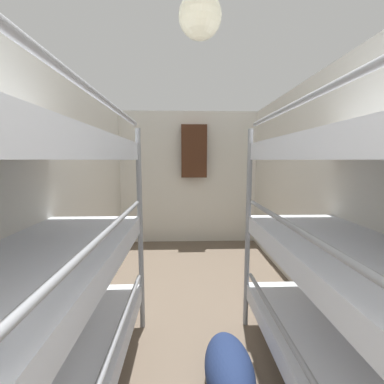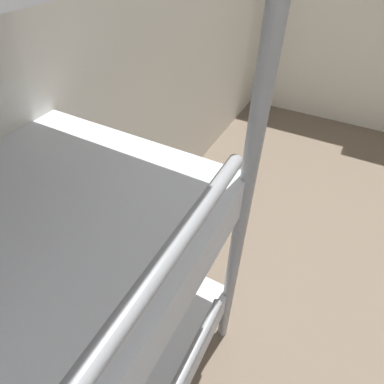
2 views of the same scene
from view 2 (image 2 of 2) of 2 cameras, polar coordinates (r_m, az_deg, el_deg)
wall_left at (r=1.16m, az=-29.64°, el=20.00°), size 0.06×5.00×2.34m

